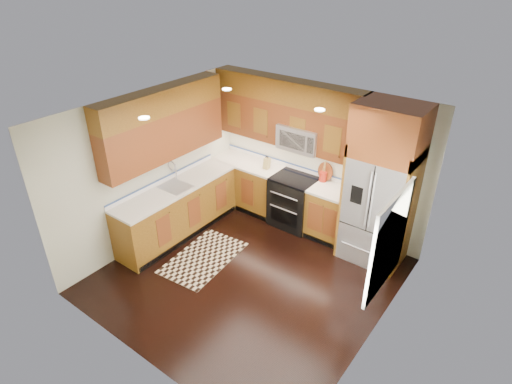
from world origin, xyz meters
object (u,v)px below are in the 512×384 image
Objects in this scene: range at (294,201)px; refrigerator at (381,186)px; knife_block at (267,163)px; rug at (204,258)px; utensil_crock at (323,174)px.

refrigerator is (1.55, -0.04, 0.83)m from range.
refrigerator is at bearing -1.82° from knife_block.
rug is at bearing -141.61° from refrigerator.
refrigerator is at bearing -12.46° from utensil_crock.
knife_block is at bearing -170.61° from utensil_crock.
range is 0.77m from utensil_crock.
range is at bearing 65.48° from rug.
utensil_crock is at bearing 9.39° from knife_block.
range is 2.55× the size of utensil_crock.
range reaches higher than rug.
range is 1.91m from rug.
rug is at bearing -118.27° from utensil_crock.
refrigerator reaches higher than utensil_crock.
knife_block is at bearing 85.14° from rug.
rug is 2.06m from knife_block.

